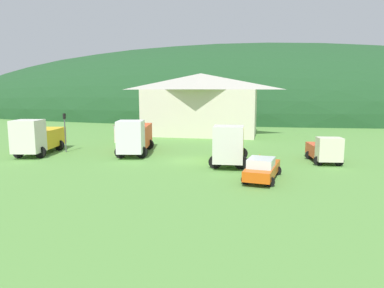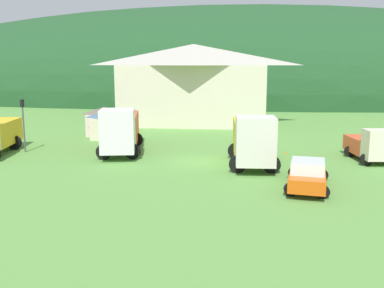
{
  "view_description": "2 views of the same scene",
  "coord_description": "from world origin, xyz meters",
  "px_view_note": "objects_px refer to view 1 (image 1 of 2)",
  "views": [
    {
      "loc": [
        6.7,
        -31.02,
        6.28
      ],
      "look_at": [
        0.16,
        0.46,
        1.48
      ],
      "focal_mm": 33.27,
      "sensor_mm": 36.0,
      "label": 1
    },
    {
      "loc": [
        3.03,
        -29.41,
        6.7
      ],
      "look_at": [
        -0.5,
        0.77,
        1.11
      ],
      "focal_mm": 41.18,
      "sensor_mm": 36.0,
      "label": 2
    }
  ],
  "objects_px": {
    "depot_building": "(201,103)",
    "play_shed_cream": "(131,133)",
    "flatbed_truck_yellow": "(230,143)",
    "service_pickup_orange": "(262,168)",
    "play_shed_pink": "(129,131)",
    "heavy_rig_striped": "(38,137)",
    "light_truck_cream": "(325,150)",
    "traffic_light_west": "(65,128)",
    "heavy_rig_white": "(135,136)",
    "traffic_cone_near_pickup": "(260,157)"
  },
  "relations": [
    {
      "from": "play_shed_pink",
      "to": "play_shed_cream",
      "type": "bearing_deg",
      "value": -61.8
    },
    {
      "from": "heavy_rig_striped",
      "to": "light_truck_cream",
      "type": "height_order",
      "value": "heavy_rig_striped"
    },
    {
      "from": "heavy_rig_striped",
      "to": "service_pickup_orange",
      "type": "bearing_deg",
      "value": 65.15
    },
    {
      "from": "heavy_rig_white",
      "to": "play_shed_cream",
      "type": "bearing_deg",
      "value": -166.14
    },
    {
      "from": "depot_building",
      "to": "light_truck_cream",
      "type": "xyz_separation_m",
      "value": [
        14.36,
        -17.71,
        -3.37
      ]
    },
    {
      "from": "light_truck_cream",
      "to": "traffic_cone_near_pickup",
      "type": "relative_size",
      "value": 9.35
    },
    {
      "from": "heavy_rig_white",
      "to": "light_truck_cream",
      "type": "xyz_separation_m",
      "value": [
        18.0,
        -0.97,
        -0.66
      ]
    },
    {
      "from": "flatbed_truck_yellow",
      "to": "service_pickup_orange",
      "type": "bearing_deg",
      "value": 25.8
    },
    {
      "from": "traffic_cone_near_pickup",
      "to": "traffic_light_west",
      "type": "bearing_deg",
      "value": -175.64
    },
    {
      "from": "depot_building",
      "to": "traffic_cone_near_pickup",
      "type": "distance_m",
      "value": 18.7
    },
    {
      "from": "heavy_rig_white",
      "to": "service_pickup_orange",
      "type": "height_order",
      "value": "heavy_rig_white"
    },
    {
      "from": "depot_building",
      "to": "play_shed_cream",
      "type": "distance_m",
      "value": 13.04
    },
    {
      "from": "heavy_rig_striped",
      "to": "flatbed_truck_yellow",
      "type": "xyz_separation_m",
      "value": [
        19.13,
        -0.72,
        0.07
      ]
    },
    {
      "from": "service_pickup_orange",
      "to": "light_truck_cream",
      "type": "bearing_deg",
      "value": 153.22
    },
    {
      "from": "light_truck_cream",
      "to": "traffic_light_west",
      "type": "height_order",
      "value": "traffic_light_west"
    },
    {
      "from": "heavy_rig_white",
      "to": "service_pickup_orange",
      "type": "xyz_separation_m",
      "value": [
        12.68,
        -8.34,
        -0.97
      ]
    },
    {
      "from": "play_shed_pink",
      "to": "light_truck_cream",
      "type": "xyz_separation_m",
      "value": [
        21.7,
        -8.64,
        -0.25
      ]
    },
    {
      "from": "light_truck_cream",
      "to": "depot_building",
      "type": "bearing_deg",
      "value": -149.09
    },
    {
      "from": "flatbed_truck_yellow",
      "to": "traffic_cone_near_pickup",
      "type": "bearing_deg",
      "value": 144.43
    },
    {
      "from": "traffic_light_west",
      "to": "service_pickup_orange",
      "type": "bearing_deg",
      "value": -20.95
    },
    {
      "from": "play_shed_pink",
      "to": "traffic_light_west",
      "type": "distance_m",
      "value": 9.17
    },
    {
      "from": "heavy_rig_striped",
      "to": "traffic_light_west",
      "type": "xyz_separation_m",
      "value": [
        1.96,
        1.76,
        0.72
      ]
    },
    {
      "from": "light_truck_cream",
      "to": "traffic_light_west",
      "type": "bearing_deg",
      "value": -98.78
    },
    {
      "from": "play_shed_pink",
      "to": "heavy_rig_striped",
      "type": "distance_m",
      "value": 11.56
    },
    {
      "from": "flatbed_truck_yellow",
      "to": "traffic_cone_near_pickup",
      "type": "distance_m",
      "value": 5.06
    },
    {
      "from": "heavy_rig_white",
      "to": "light_truck_cream",
      "type": "distance_m",
      "value": 18.03
    },
    {
      "from": "flatbed_truck_yellow",
      "to": "service_pickup_orange",
      "type": "xyz_separation_m",
      "value": [
        2.86,
        -5.19,
        -0.99
      ]
    },
    {
      "from": "heavy_rig_striped",
      "to": "traffic_cone_near_pickup",
      "type": "height_order",
      "value": "heavy_rig_striped"
    },
    {
      "from": "light_truck_cream",
      "to": "traffic_light_west",
      "type": "relative_size",
      "value": 1.21
    },
    {
      "from": "play_shed_cream",
      "to": "traffic_light_west",
      "type": "height_order",
      "value": "traffic_light_west"
    },
    {
      "from": "heavy_rig_striped",
      "to": "traffic_light_west",
      "type": "bearing_deg",
      "value": 122.02
    },
    {
      "from": "depot_building",
      "to": "play_shed_pink",
      "type": "height_order",
      "value": "depot_building"
    },
    {
      "from": "depot_building",
      "to": "light_truck_cream",
      "type": "height_order",
      "value": "depot_building"
    },
    {
      "from": "light_truck_cream",
      "to": "traffic_light_west",
      "type": "distance_m",
      "value": 25.38
    },
    {
      "from": "heavy_rig_striped",
      "to": "heavy_rig_white",
      "type": "xyz_separation_m",
      "value": [
        9.31,
        2.43,
        0.04
      ]
    },
    {
      "from": "play_shed_pink",
      "to": "flatbed_truck_yellow",
      "type": "bearing_deg",
      "value": -38.67
    },
    {
      "from": "play_shed_pink",
      "to": "service_pickup_orange",
      "type": "xyz_separation_m",
      "value": [
        16.39,
        -16.02,
        -0.56
      ]
    },
    {
      "from": "heavy_rig_white",
      "to": "traffic_light_west",
      "type": "distance_m",
      "value": 7.4
    },
    {
      "from": "depot_building",
      "to": "flatbed_truck_yellow",
      "type": "distance_m",
      "value": 21.01
    },
    {
      "from": "flatbed_truck_yellow",
      "to": "light_truck_cream",
      "type": "relative_size",
      "value": 1.46
    },
    {
      "from": "service_pickup_orange",
      "to": "heavy_rig_striped",
      "type": "bearing_deg",
      "value": -96.06
    },
    {
      "from": "service_pickup_orange",
      "to": "traffic_cone_near_pickup",
      "type": "bearing_deg",
      "value": -169.01
    },
    {
      "from": "play_shed_cream",
      "to": "heavy_rig_white",
      "type": "xyz_separation_m",
      "value": [
        2.7,
        -5.8,
        0.47
      ]
    },
    {
      "from": "play_shed_pink",
      "to": "flatbed_truck_yellow",
      "type": "relative_size",
      "value": 0.45
    },
    {
      "from": "heavy_rig_striped",
      "to": "play_shed_cream",
      "type": "bearing_deg",
      "value": 131.44
    },
    {
      "from": "heavy_rig_striped",
      "to": "light_truck_cream",
      "type": "xyz_separation_m",
      "value": [
        27.3,
        1.47,
        -0.61
      ]
    },
    {
      "from": "heavy_rig_striped",
      "to": "service_pickup_orange",
      "type": "height_order",
      "value": "heavy_rig_striped"
    },
    {
      "from": "light_truck_cream",
      "to": "service_pickup_orange",
      "type": "bearing_deg",
      "value": -43.88
    },
    {
      "from": "depot_building",
      "to": "play_shed_cream",
      "type": "xyz_separation_m",
      "value": [
        -6.34,
        -10.95,
        -3.18
      ]
    },
    {
      "from": "play_shed_pink",
      "to": "service_pickup_orange",
      "type": "height_order",
      "value": "play_shed_pink"
    }
  ]
}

